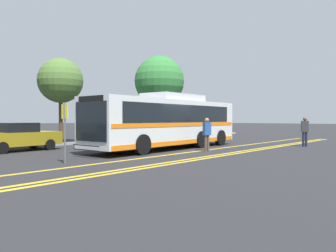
{
  "coord_description": "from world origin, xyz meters",
  "views": [
    {
      "loc": [
        -13.64,
        -12.08,
        1.73
      ],
      "look_at": [
        0.67,
        0.4,
        1.31
      ],
      "focal_mm": 35.0,
      "sensor_mm": 36.0,
      "label": 1
    }
  ],
  "objects": [
    {
      "name": "ground_plane",
      "position": [
        0.0,
        0.0,
        0.0
      ],
      "size": [
        220.0,
        220.0,
        0.0
      ],
      "primitive_type": "plane",
      "color": "#262628"
    },
    {
      "name": "lane_strip_0",
      "position": [
        0.67,
        -1.8,
        0.0
      ],
      "size": [
        31.0,
        0.2,
        0.01
      ],
      "primitive_type": "cube",
      "rotation": [
        0.0,
        0.0,
        1.57
      ],
      "color": "gold",
      "rests_on": "ground_plane"
    },
    {
      "name": "lane_strip_1",
      "position": [
        0.67,
        -3.58,
        0.0
      ],
      "size": [
        31.0,
        0.2,
        0.01
      ],
      "primitive_type": "cube",
      "rotation": [
        0.0,
        0.0,
        1.57
      ],
      "color": "gold",
      "rests_on": "ground_plane"
    },
    {
      "name": "lane_strip_2",
      "position": [
        0.67,
        -3.98,
        0.0
      ],
      "size": [
        31.0,
        0.2,
        0.01
      ],
      "primitive_type": "cube",
      "rotation": [
        0.0,
        0.0,
        1.57
      ],
      "color": "gold",
      "rests_on": "ground_plane"
    },
    {
      "name": "curb_strip",
      "position": [
        0.67,
        7.14,
        0.07
      ],
      "size": [
        39.0,
        0.36,
        0.15
      ],
      "primitive_type": "cube",
      "color": "#99999E",
      "rests_on": "ground_plane"
    },
    {
      "name": "transit_bus",
      "position": [
        0.68,
        0.4,
        1.61
      ],
      "size": [
        11.39,
        2.93,
        3.18
      ],
      "rotation": [
        0.0,
        0.0,
        1.61
      ],
      "color": "silver",
      "rests_on": "ground_plane"
    },
    {
      "name": "parked_car_1",
      "position": [
        -5.68,
        5.55,
        0.76
      ],
      "size": [
        4.35,
        2.1,
        1.52
      ],
      "rotation": [
        0.0,
        0.0,
        -1.5
      ],
      "color": "olive",
      "rests_on": "ground_plane"
    },
    {
      "name": "parked_car_2",
      "position": [
        0.85,
        5.58,
        0.73
      ],
      "size": [
        4.32,
        2.01,
        1.45
      ],
      "rotation": [
        0.0,
        0.0,
        1.57
      ],
      "color": "black",
      "rests_on": "ground_plane"
    },
    {
      "name": "parked_car_3",
      "position": [
        6.57,
        5.64,
        0.71
      ],
      "size": [
        4.33,
        2.17,
        1.43
      ],
      "rotation": [
        0.0,
        0.0,
        -1.63
      ],
      "color": "black",
      "rests_on": "ground_plane"
    },
    {
      "name": "pedestrian_0",
      "position": [
        7.4,
        -5.1,
        1.07
      ],
      "size": [
        0.4,
        0.47,
        1.85
      ],
      "rotation": [
        0.0,
        0.0,
        2.09
      ],
      "color": "#191E38",
      "rests_on": "ground_plane"
    },
    {
      "name": "pedestrian_1",
      "position": [
        0.86,
        -2.19,
        1.02
      ],
      "size": [
        0.46,
        0.32,
        1.78
      ],
      "rotation": [
        0.0,
        0.0,
        6.02
      ],
      "color": "brown",
      "rests_on": "ground_plane"
    },
    {
      "name": "bus_stop_sign",
      "position": [
        -6.8,
        -0.86,
        1.48
      ],
      "size": [
        0.07,
        0.4,
        2.34
      ],
      "rotation": [
        0.0,
        0.0,
        1.61
      ],
      "color": "#59595E",
      "rests_on": "ground_plane"
    },
    {
      "name": "tree_1",
      "position": [
        -0.8,
        9.51,
        4.49
      ],
      "size": [
        3.25,
        3.25,
        6.14
      ],
      "color": "#513823",
      "rests_on": "ground_plane"
    },
    {
      "name": "tree_2",
      "position": [
        11.2,
        10.75,
        5.62
      ],
      "size": [
        5.11,
        5.11,
        8.18
      ],
      "color": "#513823",
      "rests_on": "ground_plane"
    }
  ]
}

